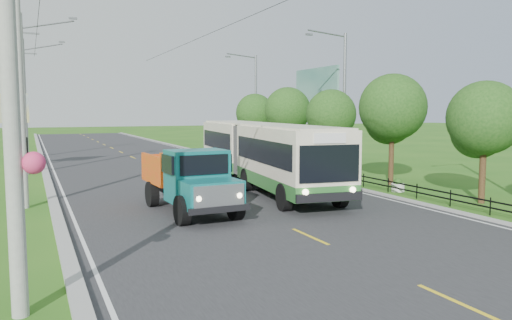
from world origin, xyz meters
TOP-DOWN VIEW (x-y plane):
  - ground at (0.00, 0.00)m, footprint 240.00×240.00m
  - road at (0.00, 20.00)m, footprint 14.00×120.00m
  - curb_left at (-7.20, 20.00)m, footprint 0.40×120.00m
  - curb_right at (7.15, 20.00)m, footprint 0.30×120.00m
  - edge_line_left at (-6.65, 20.00)m, footprint 0.12×120.00m
  - edge_line_right at (6.65, 20.00)m, footprint 0.12×120.00m
  - centre_dash at (0.00, 0.00)m, footprint 0.12×2.20m
  - railing_right at (8.00, 14.00)m, footprint 0.04×40.00m
  - pole_nearest at (-8.24, -3.00)m, footprint 3.51×0.44m
  - pole_near at (-8.26, 9.00)m, footprint 3.51×0.32m
  - pole_mid at (-8.26, 21.00)m, footprint 3.51×0.32m
  - pole_far at (-8.26, 33.00)m, footprint 3.51×0.32m
  - tree_second at (9.86, 2.14)m, footprint 3.18×3.26m
  - tree_third at (9.86, 8.14)m, footprint 3.60×3.62m
  - tree_fourth at (9.86, 14.14)m, footprint 3.24×3.31m
  - tree_fifth at (9.86, 20.14)m, footprint 3.48×3.52m
  - tree_back at (9.86, 26.14)m, footprint 3.30×3.36m
  - streetlight_mid at (10.64, 14.00)m, footprint 3.02×0.20m
  - streetlight_far at (10.64, 28.00)m, footprint 3.02×0.20m
  - planter_near at (8.60, 6.00)m, footprint 0.64×0.64m
  - planter_mid at (8.60, 14.00)m, footprint 0.64×0.64m
  - planter_far at (8.60, 22.00)m, footprint 0.64×0.64m
  - billboard_left at (-9.50, 24.00)m, footprint 3.00×0.20m
  - billboard_right at (12.30, 20.00)m, footprint 0.24×6.00m
  - bus at (3.21, 10.68)m, footprint 4.72×17.08m
  - dump_truck at (-2.34, 5.34)m, footprint 2.62×6.14m

SIDE VIEW (x-z plane):
  - ground at x=0.00m, z-range 0.00..0.00m
  - road at x=0.00m, z-range 0.00..0.02m
  - edge_line_left at x=-6.65m, z-range 0.02..0.02m
  - edge_line_right at x=6.65m, z-range 0.02..0.02m
  - centre_dash at x=0.00m, z-range 0.02..0.02m
  - curb_right at x=7.15m, z-range 0.00..0.10m
  - curb_left at x=-7.20m, z-range 0.00..0.15m
  - planter_near at x=8.60m, z-range -0.05..0.62m
  - planter_mid at x=8.60m, z-range -0.05..0.62m
  - planter_far at x=8.60m, z-range -0.05..0.62m
  - railing_right at x=8.00m, z-range 0.00..0.60m
  - dump_truck at x=-2.34m, z-range 0.17..2.71m
  - bus at x=3.21m, z-range 0.33..3.59m
  - tree_second at x=9.86m, z-range 0.87..6.17m
  - tree_fourth at x=9.86m, z-range 0.89..6.29m
  - tree_back at x=9.86m, z-range 0.90..6.40m
  - tree_fifth at x=9.86m, z-range 0.95..6.75m
  - billboard_left at x=-9.50m, z-range 1.27..6.47m
  - tree_third at x=9.86m, z-range 0.99..6.99m
  - streetlight_mid at x=10.64m, z-range 0.37..9.44m
  - streetlight_far at x=10.64m, z-range 0.37..9.44m
  - pole_nearest at x=-8.24m, z-range -0.06..9.94m
  - pole_near at x=-8.26m, z-range 0.09..10.09m
  - pole_mid at x=-8.26m, z-range 0.09..10.09m
  - pole_far at x=-8.26m, z-range 0.09..10.09m
  - billboard_right at x=12.30m, z-range 1.69..8.99m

